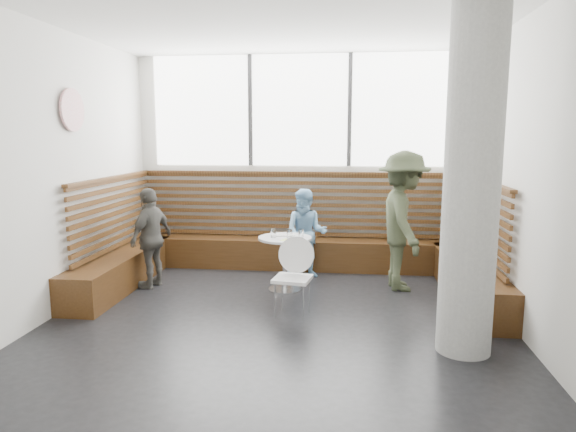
# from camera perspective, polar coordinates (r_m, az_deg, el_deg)

# --- Properties ---
(room) EXTENTS (5.00, 5.00, 3.20)m
(room) POSITION_cam_1_polar(r_m,az_deg,el_deg) (5.42, -1.24, 4.65)
(room) COLOR silver
(room) RESTS_ON ground
(booth) EXTENTS (5.00, 2.50, 1.44)m
(booth) POSITION_cam_1_polar(r_m,az_deg,el_deg) (7.34, 0.71, -3.64)
(booth) COLOR #38210E
(booth) RESTS_ON ground
(concrete_column) EXTENTS (0.50, 0.50, 3.20)m
(concrete_column) POSITION_cam_1_polar(r_m,az_deg,el_deg) (4.89, 19.76, 3.63)
(concrete_column) COLOR gray
(concrete_column) RESTS_ON ground
(wall_art) EXTENTS (0.03, 0.50, 0.50)m
(wall_art) POSITION_cam_1_polar(r_m,az_deg,el_deg) (6.59, -22.86, 10.81)
(wall_art) COLOR white
(wall_art) RESTS_ON room
(cafe_table) EXTENTS (0.69, 0.69, 0.71)m
(cafe_table) POSITION_cam_1_polar(r_m,az_deg,el_deg) (6.67, -0.34, -4.05)
(cafe_table) COLOR silver
(cafe_table) RESTS_ON ground
(cafe_chair) EXTENTS (0.42, 0.41, 0.87)m
(cafe_chair) POSITION_cam_1_polar(r_m,az_deg,el_deg) (5.80, 0.57, -6.03)
(cafe_chair) COLOR white
(cafe_chair) RESTS_ON ground
(adult_man) EXTENTS (0.80, 1.24, 1.82)m
(adult_man) POSITION_cam_1_polar(r_m,az_deg,el_deg) (6.83, 12.68, -0.53)
(adult_man) COLOR #38402A
(adult_man) RESTS_ON ground
(child_back) EXTENTS (0.65, 0.53, 1.26)m
(child_back) POSITION_cam_1_polar(r_m,az_deg,el_deg) (7.28, 2.02, -1.94)
(child_back) COLOR #7CAFD7
(child_back) RESTS_ON ground
(child_left) EXTENTS (0.53, 0.84, 1.33)m
(child_left) POSITION_cam_1_polar(r_m,az_deg,el_deg) (7.03, -14.95, -2.35)
(child_left) COLOR #514F4A
(child_left) RESTS_ON ground
(plate_near) EXTENTS (0.22, 0.22, 0.02)m
(plate_near) POSITION_cam_1_polar(r_m,az_deg,el_deg) (6.74, -1.00, -2.09)
(plate_near) COLOR white
(plate_near) RESTS_ON cafe_table
(plate_far) EXTENTS (0.19, 0.19, 0.01)m
(plate_far) POSITION_cam_1_polar(r_m,az_deg,el_deg) (6.73, 0.05, -2.11)
(plate_far) COLOR white
(plate_far) RESTS_ON cafe_table
(glass_left) EXTENTS (0.07, 0.07, 0.11)m
(glass_left) POSITION_cam_1_polar(r_m,az_deg,el_deg) (6.59, -1.63, -1.91)
(glass_left) COLOR white
(glass_left) RESTS_ON cafe_table
(glass_mid) EXTENTS (0.07, 0.07, 0.11)m
(glass_mid) POSITION_cam_1_polar(r_m,az_deg,el_deg) (6.53, 0.16, -2.01)
(glass_mid) COLOR white
(glass_mid) RESTS_ON cafe_table
(glass_right) EXTENTS (0.07, 0.07, 0.10)m
(glass_right) POSITION_cam_1_polar(r_m,az_deg,el_deg) (6.61, 1.46, -1.92)
(glass_right) COLOR white
(glass_right) RESTS_ON cafe_table
(menu_card) EXTENTS (0.24, 0.21, 0.00)m
(menu_card) POSITION_cam_1_polar(r_m,az_deg,el_deg) (6.41, 0.15, -2.72)
(menu_card) COLOR #A5C64C
(menu_card) RESTS_ON cafe_table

